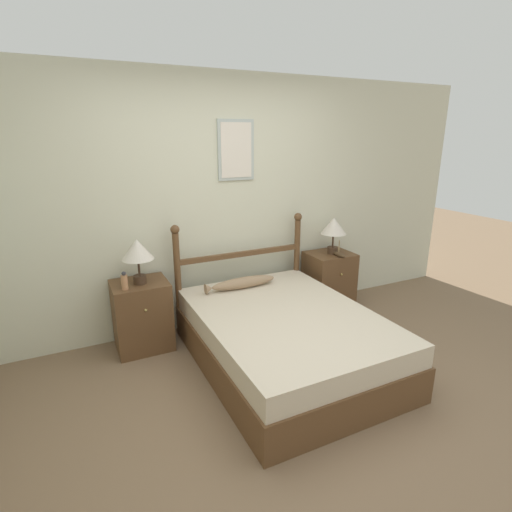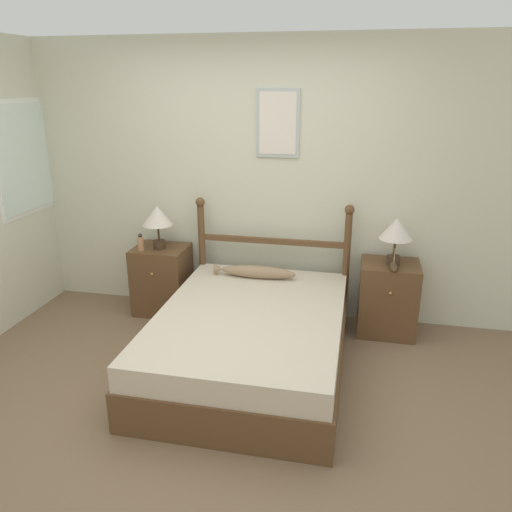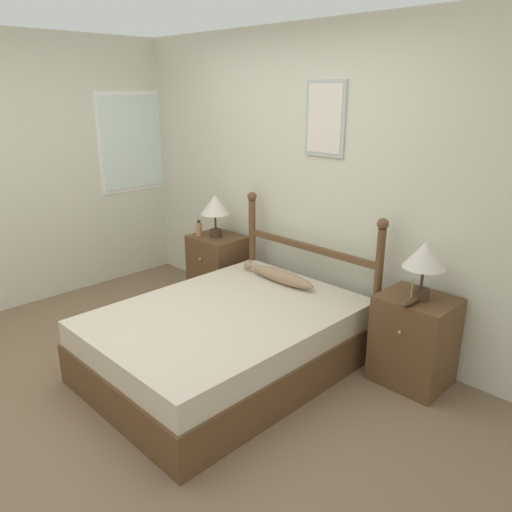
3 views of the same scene
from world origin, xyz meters
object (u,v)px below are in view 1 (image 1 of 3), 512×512
object	(u,v)px
fish_pillow	(242,283)
nightstand_left	(142,315)
table_lamp_left	(137,251)
bottle	(124,281)
bed	(286,339)
table_lamp_right	(334,227)
model_boat	(339,254)
nightstand_right	(329,280)

from	to	relation	value
fish_pillow	nightstand_left	bearing A→B (deg)	171.33
table_lamp_left	bottle	size ratio (longest dim) A/B	2.51
bottle	bed	bearing A→B (deg)	-31.04
nightstand_left	bottle	size ratio (longest dim) A/B	4.00
bed	table_lamp_left	size ratio (longest dim) A/B	4.71
bed	table_lamp_right	bearing A→B (deg)	37.39
bed	model_boat	world-z (taller)	model_boat
fish_pillow	bottle	bearing A→B (deg)	178.38
nightstand_left	model_boat	distance (m)	2.19
nightstand_left	fish_pillow	xyz separation A→B (m)	(0.96, -0.15, 0.21)
table_lamp_right	model_boat	bearing A→B (deg)	-91.90
nightstand_left	model_boat	bearing A→B (deg)	-3.63
table_lamp_left	bottle	world-z (taller)	table_lamp_left
nightstand_right	nightstand_left	bearing A→B (deg)	180.00
bottle	fish_pillow	xyz separation A→B (m)	(1.10, -0.03, -0.19)
fish_pillow	nightstand_right	bearing A→B (deg)	7.10
nightstand_left	table_lamp_right	distance (m)	2.25
table_lamp_right	model_boat	distance (m)	0.30
table_lamp_right	fish_pillow	distance (m)	1.27
table_lamp_left	table_lamp_right	world-z (taller)	same
nightstand_right	fish_pillow	world-z (taller)	nightstand_right
table_lamp_right	fish_pillow	world-z (taller)	table_lamp_right
model_boat	table_lamp_left	bearing A→B (deg)	177.01
table_lamp_right	nightstand_left	bearing A→B (deg)	179.61
table_lamp_left	bed	bearing A→B (deg)	-37.60
model_boat	nightstand_left	bearing A→B (deg)	176.37
nightstand_left	bottle	distance (m)	0.44
nightstand_right	bottle	xyz separation A→B (m)	(-2.28, -0.12, 0.40)
bed	table_lamp_right	size ratio (longest dim) A/B	4.71
nightstand_left	model_boat	world-z (taller)	model_boat
bed	table_lamp_left	world-z (taller)	table_lamp_left
table_lamp_left	bottle	bearing A→B (deg)	-148.17
bed	model_boat	bearing A→B (deg)	33.21
bed	model_boat	xyz separation A→B (m)	(1.08, 0.71, 0.44)
model_boat	fish_pillow	world-z (taller)	model_boat
bed	nightstand_left	bearing A→B (deg)	141.73
bottle	fish_pillow	bearing A→B (deg)	-1.62
nightstand_right	model_boat	world-z (taller)	model_boat
nightstand_right	fish_pillow	distance (m)	1.21
nightstand_right	bottle	world-z (taller)	bottle
model_boat	table_lamp_right	bearing A→B (deg)	88.10
nightstand_left	nightstand_right	world-z (taller)	same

